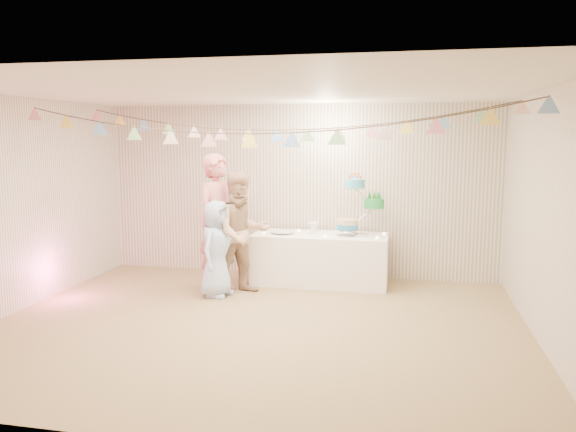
% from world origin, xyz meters
% --- Properties ---
extents(floor, '(6.00, 6.00, 0.00)m').
position_xyz_m(floor, '(0.00, 0.00, 0.00)').
color(floor, olive).
rests_on(floor, ground).
extents(ceiling, '(6.00, 6.00, 0.00)m').
position_xyz_m(ceiling, '(0.00, 0.00, 2.60)').
color(ceiling, beige).
rests_on(ceiling, ground).
extents(back_wall, '(6.00, 6.00, 0.00)m').
position_xyz_m(back_wall, '(0.00, 2.50, 1.30)').
color(back_wall, silver).
rests_on(back_wall, ground).
extents(front_wall, '(6.00, 6.00, 0.00)m').
position_xyz_m(front_wall, '(0.00, -2.50, 1.30)').
color(front_wall, silver).
rests_on(front_wall, ground).
extents(left_wall, '(5.00, 5.00, 0.00)m').
position_xyz_m(left_wall, '(-3.00, 0.00, 1.30)').
color(left_wall, silver).
rests_on(left_wall, ground).
extents(right_wall, '(5.00, 5.00, 0.00)m').
position_xyz_m(right_wall, '(3.00, 0.00, 1.30)').
color(right_wall, silver).
rests_on(right_wall, ground).
extents(table, '(1.93, 0.77, 0.72)m').
position_xyz_m(table, '(0.42, 2.00, 0.36)').
color(table, white).
rests_on(table, floor).
extents(cake_stand, '(0.74, 0.44, 0.83)m').
position_xyz_m(cake_stand, '(0.97, 2.05, 1.16)').
color(cake_stand, silver).
rests_on(cake_stand, table).
extents(cake_bottom, '(0.31, 0.31, 0.15)m').
position_xyz_m(cake_bottom, '(0.82, 1.99, 0.84)').
color(cake_bottom, teal).
rests_on(cake_bottom, cake_stand).
extents(cake_middle, '(0.27, 0.27, 0.22)m').
position_xyz_m(cake_middle, '(1.15, 2.14, 1.11)').
color(cake_middle, green).
rests_on(cake_middle, cake_stand).
extents(cake_top_tier, '(0.25, 0.25, 0.19)m').
position_xyz_m(cake_top_tier, '(0.91, 2.02, 1.38)').
color(cake_top_tier, '#43B5D3').
rests_on(cake_top_tier, cake_stand).
extents(platter, '(0.35, 0.35, 0.02)m').
position_xyz_m(platter, '(-0.12, 1.95, 0.76)').
color(platter, white).
rests_on(platter, table).
extents(posy, '(0.15, 0.15, 0.18)m').
position_xyz_m(posy, '(0.31, 2.05, 0.84)').
color(posy, white).
rests_on(posy, table).
extents(person_adult_a, '(0.74, 0.83, 1.89)m').
position_xyz_m(person_adult_a, '(-0.88, 1.34, 0.95)').
color(person_adult_a, '#C6676C').
rests_on(person_adult_a, floor).
extents(person_adult_b, '(1.02, 1.00, 1.66)m').
position_xyz_m(person_adult_b, '(-0.54, 1.26, 0.83)').
color(person_adult_b, tan).
rests_on(person_adult_b, floor).
extents(person_child, '(0.53, 0.70, 1.29)m').
position_xyz_m(person_child, '(-0.83, 1.07, 0.65)').
color(person_child, '#A9C6F0').
rests_on(person_child, floor).
extents(bunting_back, '(5.60, 1.10, 0.40)m').
position_xyz_m(bunting_back, '(0.00, 1.10, 2.35)').
color(bunting_back, pink).
rests_on(bunting_back, ceiling).
extents(bunting_front, '(5.60, 0.90, 0.36)m').
position_xyz_m(bunting_front, '(0.00, -0.20, 2.32)').
color(bunting_front, '#72A5E5').
rests_on(bunting_front, ceiling).
extents(tealight_0, '(0.04, 0.04, 0.03)m').
position_xyz_m(tealight_0, '(-0.38, 1.85, 0.74)').
color(tealight_0, '#FFD88C').
rests_on(tealight_0, table).
extents(tealight_1, '(0.04, 0.04, 0.03)m').
position_xyz_m(tealight_1, '(0.07, 2.18, 0.74)').
color(tealight_1, '#FFD88C').
rests_on(tealight_1, table).
extents(tealight_2, '(0.04, 0.04, 0.03)m').
position_xyz_m(tealight_2, '(0.52, 1.78, 0.74)').
color(tealight_2, '#FFD88C').
rests_on(tealight_2, table).
extents(tealight_3, '(0.04, 0.04, 0.03)m').
position_xyz_m(tealight_3, '(0.77, 2.22, 0.74)').
color(tealight_3, '#FFD88C').
rests_on(tealight_3, table).
extents(tealight_4, '(0.04, 0.04, 0.03)m').
position_xyz_m(tealight_4, '(1.24, 1.82, 0.74)').
color(tealight_4, '#FFD88C').
rests_on(tealight_4, table).
extents(tealight_5, '(0.04, 0.04, 0.03)m').
position_xyz_m(tealight_5, '(1.32, 2.15, 0.74)').
color(tealight_5, '#FFD88C').
rests_on(tealight_5, table).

